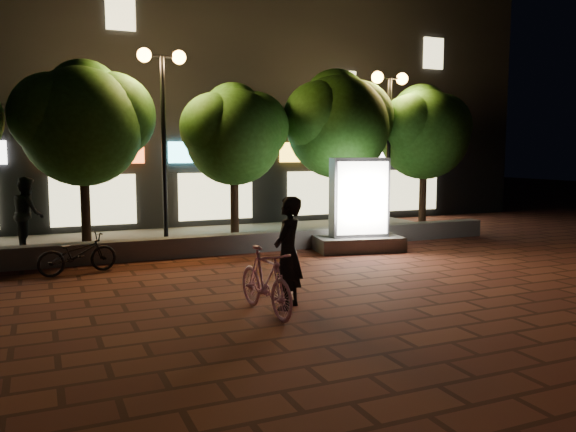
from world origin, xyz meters
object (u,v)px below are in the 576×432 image
street_lamp_left (163,97)px  tree_left (84,119)px  scooter_pink (266,281)px  scooter_parked (78,254)px  tree_right (338,120)px  street_lamp_right (389,110)px  ad_kiosk (359,213)px  tree_mid (235,130)px  tree_far_right (425,129)px  pedestrian (28,213)px  rider (288,253)px

street_lamp_left → tree_left: bearing=172.3°
tree_left → scooter_pink: size_ratio=2.72×
tree_left → scooter_parked: bearing=-99.5°
tree_right → street_lamp_right: tree_right is taller
tree_right → scooter_pink: size_ratio=2.82×
street_lamp_left → scooter_parked: 4.87m
tree_left → ad_kiosk: 7.46m
tree_right → street_lamp_left: street_lamp_left is taller
scooter_parked → tree_left: bearing=-23.8°
street_lamp_right → ad_kiosk: bearing=-136.9°
tree_mid → scooter_pink: 7.72m
tree_far_right → pedestrian: size_ratio=2.51×
tree_right → scooter_parked: (-7.73, -2.55, -3.13)m
ad_kiosk → pedestrian: 8.67m
ad_kiosk → rider: bearing=-132.0°
tree_mid → ad_kiosk: size_ratio=1.83×
street_lamp_left → scooter_parked: bearing=-136.0°
tree_left → street_lamp_right: 8.96m
scooter_pink → tree_left: bearing=102.0°
tree_left → street_lamp_right: bearing=-1.7°
scooter_parked → street_lamp_left: bearing=-60.3°
tree_far_right → scooter_pink: (-8.33, -7.01, -2.83)m
tree_left → scooter_parked: (-0.43, -2.55, -3.01)m
street_lamp_left → scooter_pink: street_lamp_left is taller
street_lamp_left → street_lamp_right: size_ratio=1.04×
scooter_pink → tree_far_right: bearing=34.9°
scooter_parked → scooter_pink: bearing=-164.1°
tree_right → ad_kiosk: bearing=-105.8°
street_lamp_right → scooter_pink: (-6.78, -6.75, -3.35)m
street_lamp_right → scooter_pink: street_lamp_right is taller
rider → tree_right: bearing=-169.1°
tree_far_right → street_lamp_left: street_lamp_left is taller
tree_right → street_lamp_right: bearing=-9.1°
tree_left → tree_far_right: tree_left is taller
scooter_pink → street_lamp_left: bearing=86.7°
street_lamp_right → scooter_parked: street_lamp_right is taller
street_lamp_right → rider: (-6.31, -6.59, -2.95)m
tree_left → rider: size_ratio=2.59×
street_lamp_right → scooter_pink: bearing=-135.1°
tree_far_right → scooter_parked: tree_far_right is taller
street_lamp_left → rider: (0.69, -6.59, -3.09)m
street_lamp_left → scooter_parked: (-2.37, -2.29, -3.59)m
ad_kiosk → rider: size_ratio=1.31×
tree_mid → street_lamp_left: bearing=-172.7°
ad_kiosk → scooter_pink: 6.38m
tree_left → pedestrian: tree_left is taller
street_lamp_right → scooter_parked: 10.25m
scooter_parked → pedestrian: size_ratio=0.88×
tree_right → tree_left: bearing=-180.0°
scooter_pink → scooter_parked: size_ratio=1.07×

